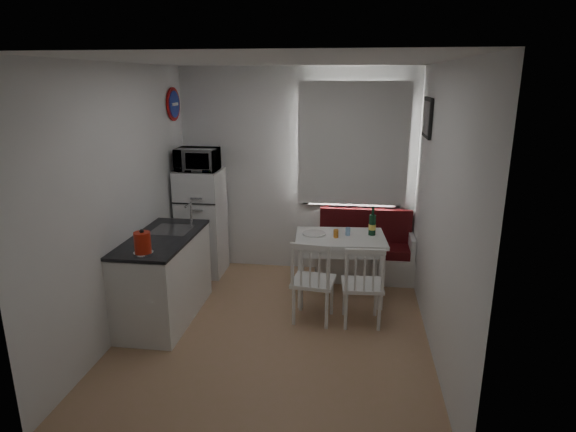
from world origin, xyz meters
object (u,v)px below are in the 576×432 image
(kitchen_counter, at_px, (164,277))
(chair_right, at_px, (363,278))
(wine_bottle, at_px, (372,221))
(kettle, at_px, (143,243))
(bench, at_px, (364,256))
(dining_table, at_px, (340,243))
(chair_left, at_px, (313,274))
(microwave, at_px, (197,160))
(fridge, at_px, (202,222))

(kitchen_counter, height_order, chair_right, kitchen_counter)
(wine_bottle, bearing_deg, kitchen_counter, -159.06)
(chair_right, height_order, kettle, kettle)
(bench, distance_m, kettle, 2.88)
(kitchen_counter, distance_m, dining_table, 1.95)
(dining_table, bearing_deg, bench, 60.10)
(chair_right, bearing_deg, chair_left, 175.98)
(dining_table, bearing_deg, kettle, -149.23)
(chair_left, xyz_separation_m, microwave, (-1.53, 1.13, 0.94))
(chair_right, xyz_separation_m, kettle, (-2.00, -0.60, 0.48))
(dining_table, xyz_separation_m, chair_right, (0.25, -0.66, -0.12))
(chair_right, distance_m, fridge, 2.35)
(chair_left, height_order, kettle, kettle)
(kettle, height_order, wine_bottle, kettle)
(kitchen_counter, relative_size, chair_left, 2.74)
(chair_right, relative_size, microwave, 0.94)
(bench, xyz_separation_m, wine_bottle, (0.06, -0.53, 0.62))
(kitchen_counter, bearing_deg, wine_bottle, 20.94)
(chair_right, bearing_deg, bench, 83.80)
(fridge, distance_m, microwave, 0.82)
(bench, xyz_separation_m, chair_left, (-0.54, -1.29, 0.27))
(dining_table, bearing_deg, kitchen_counter, -163.06)
(bench, height_order, kettle, kettle)
(chair_left, relative_size, chair_right, 1.03)
(kettle, xyz_separation_m, wine_bottle, (2.10, 1.36, -0.11))
(kitchen_counter, distance_m, microwave, 1.59)
(wine_bottle, bearing_deg, dining_table, -164.05)
(chair_left, bearing_deg, chair_right, 6.51)
(chair_right, relative_size, kettle, 1.96)
(chair_left, distance_m, kettle, 1.68)
(bench, height_order, fridge, fridge)
(kettle, bearing_deg, wine_bottle, 32.89)
(chair_left, bearing_deg, fridge, 148.53)
(dining_table, bearing_deg, microwave, 160.24)
(bench, relative_size, wine_bottle, 3.70)
(dining_table, xyz_separation_m, wine_bottle, (0.35, 0.10, 0.25))
(chair_right, bearing_deg, fridge, 145.52)
(kitchen_counter, relative_size, chair_right, 2.81)
(microwave, height_order, wine_bottle, microwave)
(chair_left, bearing_deg, kettle, -152.10)
(dining_table, height_order, chair_right, chair_right)
(bench, xyz_separation_m, microwave, (-2.07, -0.16, 1.21))
(chair_right, bearing_deg, wine_bottle, 78.20)
(chair_right, bearing_deg, microwave, 146.59)
(wine_bottle, bearing_deg, microwave, 170.12)
(bench, xyz_separation_m, kettle, (-2.04, -1.89, 0.73))
(kitchen_counter, xyz_separation_m, chair_right, (2.05, 0.06, 0.09))
(dining_table, xyz_separation_m, chair_left, (-0.25, -0.66, -0.11))
(kitchen_counter, xyz_separation_m, microwave, (0.02, 1.19, 1.04))
(kettle, bearing_deg, fridge, 90.97)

